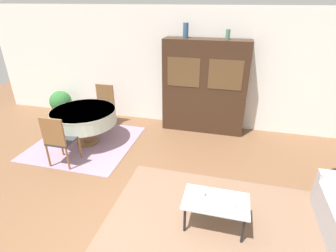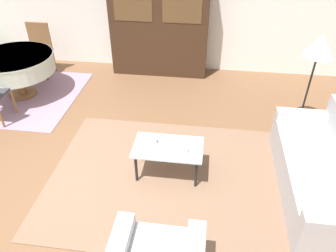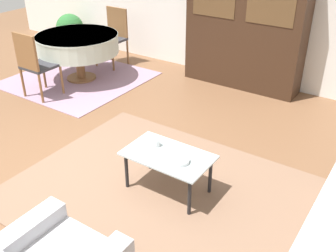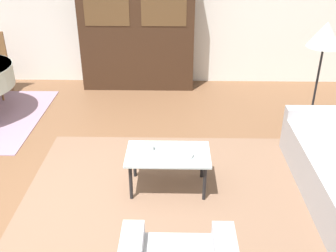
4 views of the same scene
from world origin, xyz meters
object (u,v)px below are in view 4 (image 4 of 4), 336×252
(display_cabinet, at_px, (137,26))
(bowl, at_px, (183,155))
(coffee_table, at_px, (168,158))
(cup, at_px, (150,147))
(floor_lamp, at_px, (325,39))

(display_cabinet, bearing_deg, bowl, -76.58)
(display_cabinet, bearing_deg, coffee_table, -79.25)
(cup, xyz_separation_m, bowl, (0.35, -0.11, -0.02))
(coffee_table, bearing_deg, floor_lamp, 34.83)
(bowl, bearing_deg, coffee_table, 161.58)
(coffee_table, xyz_separation_m, floor_lamp, (1.88, 1.31, 0.90))
(floor_lamp, height_order, bowl, floor_lamp)
(coffee_table, relative_size, cup, 10.37)
(coffee_table, height_order, display_cabinet, display_cabinet)
(coffee_table, relative_size, floor_lamp, 0.58)
(coffee_table, bearing_deg, cup, 161.89)
(display_cabinet, relative_size, cup, 24.86)
(coffee_table, bearing_deg, display_cabinet, 100.75)
(coffee_table, distance_m, bowl, 0.18)
(display_cabinet, bearing_deg, cup, -82.70)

